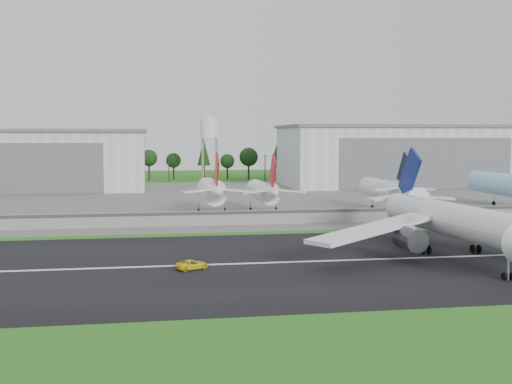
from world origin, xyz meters
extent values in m
plane|color=#276A19|center=(0.00, 0.00, 0.00)|extent=(600.00, 600.00, 0.00)
cube|color=black|center=(0.00, 10.00, 0.05)|extent=(320.00, 60.00, 0.10)
cube|color=white|center=(0.00, 10.00, 0.11)|extent=(220.00, 1.00, 0.02)
cube|color=slate|center=(0.00, 120.00, 0.05)|extent=(320.00, 150.00, 0.10)
cube|color=gray|center=(0.00, 55.00, 1.75)|extent=(240.00, 0.50, 3.50)
cube|color=#38383A|center=(0.00, 54.70, 3.00)|extent=(240.00, 0.12, 0.70)
cube|color=silver|center=(-80.00, 165.00, 11.00)|extent=(95.00, 42.00, 22.00)
cube|color=#595B60|center=(-80.00, 165.00, 22.60)|extent=(97.00, 44.00, 1.20)
cube|color=#595B60|center=(-80.00, 143.85, 9.24)|extent=(66.50, 0.30, 18.04)
cube|color=silver|center=(75.00, 165.00, 12.00)|extent=(100.00, 45.00, 24.00)
cube|color=#595B60|center=(75.00, 165.00, 24.60)|extent=(102.00, 47.00, 1.20)
cube|color=#595B60|center=(75.00, 142.35, 10.08)|extent=(70.00, 0.30, 19.68)
cylinder|color=#99999E|center=(-8.00, 182.00, 10.00)|extent=(0.50, 0.50, 20.00)
cylinder|color=#99999E|center=(-2.00, 188.00, 10.00)|extent=(0.50, 0.50, 20.00)
cylinder|color=silver|center=(-5.00, 185.00, 23.50)|extent=(8.00, 8.00, 7.00)
cone|color=silver|center=(-5.00, 185.00, 28.20)|extent=(8.40, 8.40, 2.40)
cylinder|color=white|center=(21.01, 10.00, 6.20)|extent=(9.27, 44.32, 5.80)
cone|color=white|center=(23.11, 36.42, 7.40)|extent=(6.21, 9.41, 5.51)
cube|color=navy|center=(23.07, 35.92, 12.70)|extent=(1.25, 9.55, 11.13)
cube|color=white|center=(28.05, 35.52, 7.80)|extent=(9.50, 5.21, 0.98)
cube|color=white|center=(5.89, 9.19, 5.40)|extent=(26.55, 19.69, 2.65)
cylinder|color=#333338|center=(11.26, 7.26, 3.80)|extent=(4.22, 5.78, 3.80)
cube|color=white|center=(18.08, 36.31, 7.80)|extent=(9.54, 6.41, 0.98)
cube|color=#99999E|center=(20.69, 6.01, 1.70)|extent=(12.35, 30.70, 3.20)
cylinder|color=black|center=(16.76, 13.35, 0.85)|extent=(0.52, 1.53, 1.50)
imported|color=yellow|center=(-24.19, 6.98, 0.83)|extent=(5.76, 4.40, 1.45)
cylinder|color=white|center=(-14.37, 80.00, 5.92)|extent=(5.85, 24.00, 5.85)
cone|color=white|center=(-14.37, 64.50, 6.92)|extent=(5.55, 7.00, 5.55)
cube|color=#A41B0C|center=(-14.37, 65.00, 11.72)|extent=(0.45, 8.59, 10.02)
cylinder|color=#99999E|center=(-17.87, 78.00, 1.50)|extent=(0.32, 0.32, 3.00)
cylinder|color=#99999E|center=(-10.87, 78.00, 1.50)|extent=(0.32, 0.32, 3.00)
cylinder|color=black|center=(-17.87, 78.00, 0.80)|extent=(0.40, 1.40, 1.40)
cylinder|color=white|center=(-0.44, 80.00, 5.56)|extent=(5.13, 24.00, 5.13)
cone|color=white|center=(-0.44, 64.50, 6.56)|extent=(4.87, 7.00, 4.87)
cube|color=#B40D1D|center=(-0.44, 65.00, 11.36)|extent=(0.45, 8.59, 10.02)
cylinder|color=#99999E|center=(-3.94, 78.00, 1.50)|extent=(0.32, 0.32, 3.00)
cylinder|color=#99999E|center=(3.06, 78.00, 1.50)|extent=(0.32, 0.32, 3.00)
cylinder|color=black|center=(-3.94, 78.00, 0.80)|extent=(0.40, 1.40, 1.40)
cylinder|color=white|center=(33.61, 80.00, 5.74)|extent=(5.49, 24.00, 5.49)
cone|color=white|center=(33.61, 64.50, 6.74)|extent=(5.21, 7.00, 5.21)
cube|color=black|center=(33.61, 65.00, 11.54)|extent=(0.45, 8.59, 10.02)
cylinder|color=#99999E|center=(30.11, 78.00, 1.50)|extent=(0.32, 0.32, 3.00)
cylinder|color=#99999E|center=(37.11, 78.00, 1.50)|extent=(0.32, 0.32, 3.00)
cylinder|color=black|center=(30.11, 78.00, 0.80)|extent=(0.40, 1.40, 1.40)
cylinder|color=#8CD2F3|center=(72.82, 85.00, 6.33)|extent=(6.67, 30.00, 6.67)
cylinder|color=#99999E|center=(69.32, 83.00, 1.50)|extent=(0.32, 0.32, 3.00)
cylinder|color=black|center=(69.32, 83.00, 0.80)|extent=(0.40, 1.40, 1.40)
camera|label=1|loc=(-30.43, -90.54, 20.46)|focal=45.00mm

